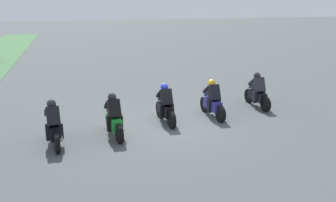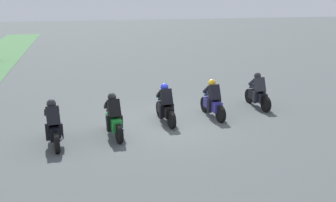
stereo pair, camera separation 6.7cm
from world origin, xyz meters
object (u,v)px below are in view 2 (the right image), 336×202
(rider_lane_c, at_px, (166,107))
(rider_lane_b, at_px, (213,102))
(rider_lane_e, at_px, (54,127))
(rider_lane_a, at_px, (258,93))
(rider_lane_d, at_px, (114,119))

(rider_lane_c, bearing_deg, rider_lane_b, -89.05)
(rider_lane_b, bearing_deg, rider_lane_e, 98.36)
(rider_lane_a, bearing_deg, rider_lane_b, 105.56)
(rider_lane_a, relative_size, rider_lane_b, 1.00)
(rider_lane_a, bearing_deg, rider_lane_e, 102.60)
(rider_lane_c, bearing_deg, rider_lane_e, 102.96)
(rider_lane_a, height_order, rider_lane_c, same)
(rider_lane_b, distance_m, rider_lane_d, 4.21)
(rider_lane_a, distance_m, rider_lane_c, 4.45)
(rider_lane_b, relative_size, rider_lane_d, 1.00)
(rider_lane_c, height_order, rider_lane_e, same)
(rider_lane_a, xyz_separation_m, rider_lane_e, (-2.32, 8.36, 0.00))
(rider_lane_d, xyz_separation_m, rider_lane_e, (-0.36, 1.97, 0.00))
(rider_lane_b, height_order, rider_lane_e, same)
(rider_lane_c, xyz_separation_m, rider_lane_e, (-1.32, 4.03, 0.00))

